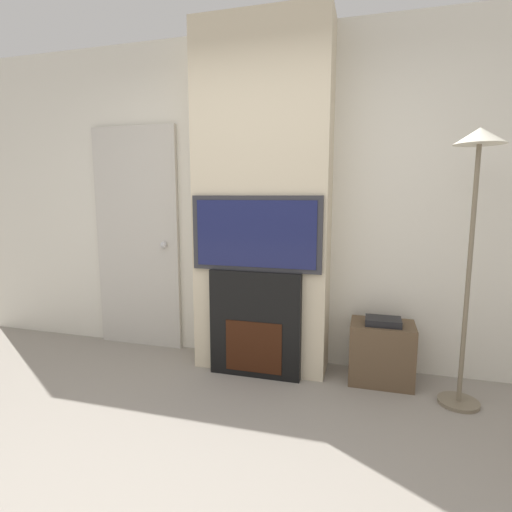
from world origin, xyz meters
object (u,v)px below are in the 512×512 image
(television, at_px, (256,234))
(floor_lamp, at_px, (475,194))
(fireplace, at_px, (256,324))
(media_stand, at_px, (381,352))

(television, distance_m, floor_lamp, 1.48)
(fireplace, bearing_deg, television, -90.00)
(floor_lamp, bearing_deg, media_stand, 157.86)
(fireplace, height_order, floor_lamp, floor_lamp)
(fireplace, relative_size, television, 0.83)
(fireplace, relative_size, media_stand, 1.64)
(floor_lamp, relative_size, media_stand, 3.57)
(fireplace, distance_m, media_stand, 0.97)
(fireplace, xyz_separation_m, floor_lamp, (1.45, -0.07, 1.00))
(media_stand, bearing_deg, floor_lamp, -22.14)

